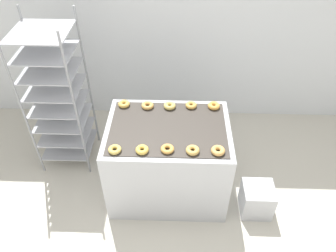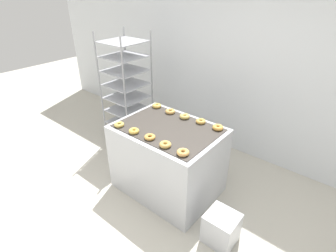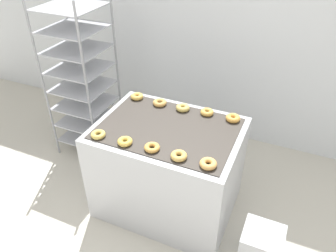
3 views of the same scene
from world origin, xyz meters
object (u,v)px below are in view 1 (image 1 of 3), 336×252
object	(u,v)px
donut_far_right	(191,105)
donut_far_rightmost	(214,106)
donut_near_center	(167,149)
fryer_machine	(168,160)
donut_far_left	(148,105)
donut_near_leftmost	(115,150)
donut_near_right	(193,150)
donut_far_leftmost	(124,104)
donut_near_rightmost	(218,151)
baking_rack_cart	(57,96)
donut_far_center	(170,106)
glaze_bin	(257,199)
donut_near_left	(142,150)

from	to	relation	value
donut_far_right	donut_far_rightmost	size ratio (longest dim) A/B	0.94
donut_near_center	fryer_machine	bearing A→B (deg)	90.86
donut_near_center	donut_far_left	bearing A→B (deg)	109.92
fryer_machine	donut_near_center	world-z (taller)	donut_near_center
donut_near_leftmost	donut_near_right	bearing A→B (deg)	1.04
fryer_machine	donut_far_rightmost	world-z (taller)	donut_far_rightmost
donut_far_rightmost	donut_near_center	bearing A→B (deg)	-125.50
fryer_machine	donut_far_left	size ratio (longest dim) A/B	9.52
donut_far_leftmost	donut_far_right	xyz separation A→B (m)	(0.71, 0.00, -0.00)
donut_near_rightmost	donut_far_rightmost	distance (m)	0.66
donut_far_right	donut_near_leftmost	bearing A→B (deg)	-135.92
donut_far_rightmost	donut_near_right	bearing A→B (deg)	-109.76
fryer_machine	donut_near_leftmost	size ratio (longest dim) A/B	10.31
fryer_machine	donut_near_center	xyz separation A→B (m)	(0.00, -0.32, 0.48)
fryer_machine	donut_far_left	xyz separation A→B (m)	(-0.23, 0.32, 0.48)
fryer_machine	baking_rack_cart	bearing A→B (deg)	158.62
donut_far_leftmost	donut_far_left	xyz separation A→B (m)	(0.25, -0.02, -0.00)
donut_near_leftmost	donut_near_right	distance (m)	0.70
baking_rack_cart	donut_near_leftmost	distance (m)	1.12
donut_near_right	donut_far_center	bearing A→B (deg)	109.21
donut_near_rightmost	donut_far_left	world-z (taller)	donut_near_rightmost
donut_near_center	donut_near_right	size ratio (longest dim) A/B	0.98
donut_far_leftmost	donut_far_left	world-z (taller)	donut_far_leftmost
donut_far_right	donut_far_center	bearing A→B (deg)	-174.98
glaze_bin	donut_far_rightmost	size ratio (longest dim) A/B	2.80
donut_near_right	donut_far_right	xyz separation A→B (m)	(0.00, 0.67, -0.00)
donut_far_rightmost	baking_rack_cart	bearing A→B (deg)	175.07
donut_near_rightmost	donut_far_leftmost	world-z (taller)	same
glaze_bin	donut_near_center	size ratio (longest dim) A/B	2.90
donut_near_rightmost	donut_far_right	distance (m)	0.70
glaze_bin	donut_near_left	size ratio (longest dim) A/B	2.96
donut_near_right	donut_far_left	xyz separation A→B (m)	(-0.46, 0.64, -0.00)
donut_near_leftmost	baking_rack_cart	bearing A→B (deg)	132.91
fryer_machine	donut_far_right	distance (m)	0.63
donut_near_leftmost	donut_near_left	size ratio (longest dim) A/B	1.00
donut_near_right	donut_far_rightmost	bearing A→B (deg)	70.24
donut_near_right	donut_far_rightmost	world-z (taller)	donut_far_rightmost
baking_rack_cart	glaze_bin	world-z (taller)	baking_rack_cart
donut_far_rightmost	donut_near_rightmost	bearing A→B (deg)	-90.91
donut_near_leftmost	donut_far_right	xyz separation A→B (m)	(0.70, 0.68, 0.00)
donut_near_leftmost	donut_near_rightmost	world-z (taller)	donut_near_rightmost
donut_far_right	donut_near_right	bearing A→B (deg)	-90.02
fryer_machine	donut_near_rightmost	bearing A→B (deg)	-35.23
donut_near_left	donut_far_center	xyz separation A→B (m)	(0.23, 0.65, 0.00)
donut_near_leftmost	donut_far_leftmost	size ratio (longest dim) A/B	0.97
donut_far_leftmost	donut_near_right	bearing A→B (deg)	-43.12
donut_near_left	donut_near_leftmost	bearing A→B (deg)	-179.03
baking_rack_cart	donut_far_center	bearing A→B (deg)	-7.46
baking_rack_cart	donut_far_left	size ratio (longest dim) A/B	14.00
donut_far_rightmost	donut_near_left	bearing A→B (deg)	-135.91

